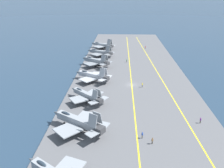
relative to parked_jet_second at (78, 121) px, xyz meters
The scene contains 16 objects.
ground_plane 35.77m from the parked_jet_second, 25.31° to the right, with size 2000.00×2000.00×0.00m, color #23384C.
carrier_deck 35.75m from the parked_jet_second, 25.31° to the right, with size 219.10×46.75×0.40m, color #565659.
deck_stripe_foul_line 42.83m from the parked_jet_second, 41.09° to the right, with size 197.19×0.36×0.01m, color yellow.
deck_stripe_centerline 35.73m from the parked_jet_second, 25.31° to the right, with size 197.19×0.36×0.01m, color yellow.
parked_jet_second is the anchor object (origin of this frame).
parked_jet_third 17.25m from the parked_jet_second, ahead, with size 13.18×13.82×5.67m.
parked_jet_fourth 35.96m from the parked_jet_second, ahead, with size 12.82×15.63×6.22m.
parked_jet_fifth 55.57m from the parked_jet_second, ahead, with size 13.37×15.60×6.37m.
parked_jet_sixth 73.47m from the parked_jet_second, ahead, with size 12.54×15.91×6.52m.
parked_jet_seventh 91.58m from the parked_jet_second, ahead, with size 13.27×15.98×6.43m.
crew_red_vest 95.53m from the parked_jet_second, 15.69° to the right, with size 0.39×0.45×1.79m.
crew_green_vest 64.04m from the parked_jet_second, 12.46° to the right, with size 0.44×0.35×1.65m.
crew_yellow_vest 35.54m from the parked_jet_second, 32.49° to the right, with size 0.46×0.42×1.82m.
crew_blue_vest 16.85m from the parked_jet_second, 100.47° to the right, with size 0.45×0.45×1.77m.
crew_brown_vest 19.50m from the parked_jet_second, 105.70° to the right, with size 0.44×0.46×1.74m.
crew_purple_vest 33.42m from the parked_jet_second, 81.82° to the right, with size 0.39×0.27×1.73m.
Camera 1 is at (-84.99, 4.28, 34.77)m, focal length 38.00 mm.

